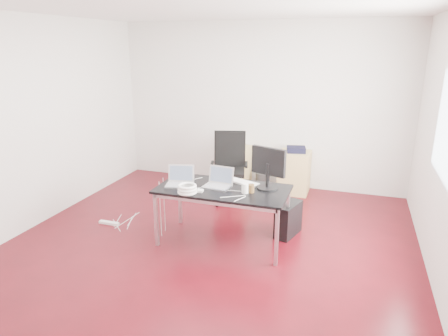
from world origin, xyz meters
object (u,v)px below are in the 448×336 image
(office_chair, at_px, (229,164))
(filing_cabinet_left, at_px, (235,166))
(desk, at_px, (223,192))
(filing_cabinet_right, at_px, (294,172))
(pc_tower, at_px, (288,219))

(office_chair, bearing_deg, filing_cabinet_left, 84.66)
(office_chair, bearing_deg, desk, -90.27)
(filing_cabinet_right, relative_size, pc_tower, 1.56)
(filing_cabinet_left, relative_size, filing_cabinet_right, 1.00)
(desk, bearing_deg, filing_cabinet_left, 103.10)
(filing_cabinet_left, bearing_deg, desk, -76.90)
(desk, xyz_separation_m, filing_cabinet_right, (0.56, 2.10, -0.33))
(desk, xyz_separation_m, filing_cabinet_left, (-0.49, 2.10, -0.33))
(filing_cabinet_right, xyz_separation_m, pc_tower, (0.19, -1.64, -0.13))
(desk, relative_size, office_chair, 1.48)
(desk, height_order, office_chair, office_chair)
(desk, relative_size, filing_cabinet_left, 2.29)
(filing_cabinet_left, height_order, filing_cabinet_right, same)
(filing_cabinet_left, height_order, pc_tower, filing_cabinet_left)
(office_chair, height_order, pc_tower, office_chair)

